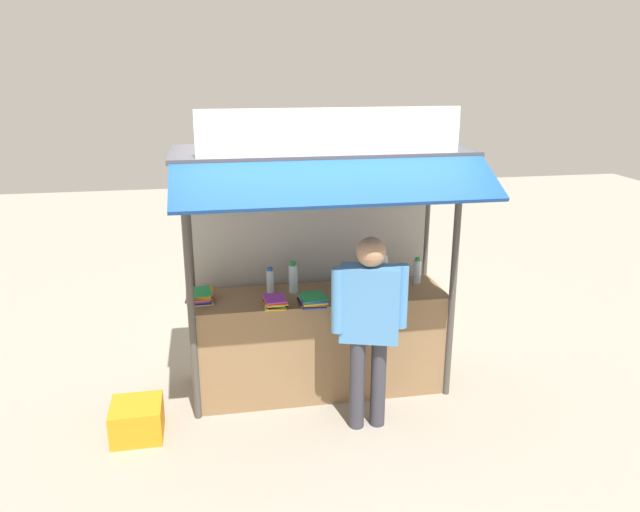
{
  "coord_description": "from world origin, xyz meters",
  "views": [
    {
      "loc": [
        -0.91,
        -5.0,
        2.88
      ],
      "look_at": [
        0.0,
        0.0,
        1.28
      ],
      "focal_mm": 34.45,
      "sensor_mm": 36.0,
      "label": 1
    }
  ],
  "objects_px": {
    "water_bottle_back_left": "(417,271)",
    "banana_bunch_inner_left": "(420,192)",
    "magazine_stack_front_left": "(312,300)",
    "water_bottle_far_right": "(383,268)",
    "water_bottle_far_left": "(293,278)",
    "magazine_stack_rear_center": "(275,302)",
    "banana_bunch_inner_right": "(381,190)",
    "vendor_person": "(369,316)",
    "water_bottle_back_right": "(270,281)",
    "magazine_stack_front_right": "(380,292)",
    "plastic_crate": "(137,420)",
    "water_bottle_center": "(346,277)",
    "magazine_stack_left": "(199,296)"
  },
  "relations": [
    {
      "from": "water_bottle_back_right",
      "to": "plastic_crate",
      "type": "height_order",
      "value": "water_bottle_back_right"
    },
    {
      "from": "water_bottle_far_left",
      "to": "plastic_crate",
      "type": "relative_size",
      "value": 0.71
    },
    {
      "from": "magazine_stack_left",
      "to": "magazine_stack_front_left",
      "type": "distance_m",
      "value": 0.97
    },
    {
      "from": "water_bottle_far_right",
      "to": "vendor_person",
      "type": "distance_m",
      "value": 0.95
    },
    {
      "from": "magazine_stack_front_right",
      "to": "banana_bunch_inner_right",
      "type": "bearing_deg",
      "value": -110.3
    },
    {
      "from": "plastic_crate",
      "to": "water_bottle_far_right",
      "type": "bearing_deg",
      "value": 17.2
    },
    {
      "from": "banana_bunch_inner_left",
      "to": "water_bottle_back_left",
      "type": "bearing_deg",
      "value": 69.48
    },
    {
      "from": "water_bottle_back_right",
      "to": "magazine_stack_front_right",
      "type": "distance_m",
      "value": 0.98
    },
    {
      "from": "water_bottle_back_right",
      "to": "magazine_stack_front_right",
      "type": "xyz_separation_m",
      "value": [
        0.94,
        -0.27,
        -0.07
      ]
    },
    {
      "from": "water_bottle_far_left",
      "to": "banana_bunch_inner_right",
      "type": "height_order",
      "value": "banana_bunch_inner_right"
    },
    {
      "from": "water_bottle_far_left",
      "to": "magazine_stack_rear_center",
      "type": "height_order",
      "value": "water_bottle_far_left"
    },
    {
      "from": "banana_bunch_inner_right",
      "to": "plastic_crate",
      "type": "relative_size",
      "value": 0.56
    },
    {
      "from": "water_bottle_back_right",
      "to": "magazine_stack_front_right",
      "type": "height_order",
      "value": "water_bottle_back_right"
    },
    {
      "from": "water_bottle_far_left",
      "to": "magazine_stack_front_left",
      "type": "bearing_deg",
      "value": -70.44
    },
    {
      "from": "water_bottle_far_left",
      "to": "magazine_stack_front_left",
      "type": "height_order",
      "value": "water_bottle_far_left"
    },
    {
      "from": "magazine_stack_left",
      "to": "vendor_person",
      "type": "height_order",
      "value": "vendor_person"
    },
    {
      "from": "water_bottle_far_right",
      "to": "magazine_stack_rear_center",
      "type": "relative_size",
      "value": 1.2
    },
    {
      "from": "water_bottle_far_right",
      "to": "banana_bunch_inner_right",
      "type": "xyz_separation_m",
      "value": [
        -0.21,
        -0.6,
        0.86
      ]
    },
    {
      "from": "water_bottle_back_left",
      "to": "magazine_stack_left",
      "type": "bearing_deg",
      "value": -176.79
    },
    {
      "from": "water_bottle_back_right",
      "to": "water_bottle_far_left",
      "type": "bearing_deg",
      "value": -8.28
    },
    {
      "from": "magazine_stack_front_right",
      "to": "plastic_crate",
      "type": "xyz_separation_m",
      "value": [
        -2.1,
        -0.34,
        -0.83
      ]
    },
    {
      "from": "water_bottle_center",
      "to": "magazine_stack_front_left",
      "type": "relative_size",
      "value": 0.94
    },
    {
      "from": "water_bottle_far_right",
      "to": "magazine_stack_rear_center",
      "type": "bearing_deg",
      "value": -158.82
    },
    {
      "from": "water_bottle_back_left",
      "to": "water_bottle_center",
      "type": "xyz_separation_m",
      "value": [
        -0.68,
        -0.05,
        0.0
      ]
    },
    {
      "from": "banana_bunch_inner_left",
      "to": "banana_bunch_inner_right",
      "type": "height_order",
      "value": "same"
    },
    {
      "from": "banana_bunch_inner_right",
      "to": "plastic_crate",
      "type": "bearing_deg",
      "value": -177.64
    },
    {
      "from": "magazine_stack_rear_center",
      "to": "banana_bunch_inner_right",
      "type": "xyz_separation_m",
      "value": [
        0.84,
        -0.19,
        0.96
      ]
    },
    {
      "from": "water_bottle_back_left",
      "to": "water_bottle_center",
      "type": "relative_size",
      "value": 0.96
    },
    {
      "from": "water_bottle_far_right",
      "to": "banana_bunch_inner_right",
      "type": "height_order",
      "value": "banana_bunch_inner_right"
    },
    {
      "from": "magazine_stack_front_right",
      "to": "magazine_stack_rear_center",
      "type": "xyz_separation_m",
      "value": [
        -0.94,
        -0.07,
        0.0
      ]
    },
    {
      "from": "water_bottle_back_right",
      "to": "water_bottle_center",
      "type": "bearing_deg",
      "value": -4.35
    },
    {
      "from": "water_bottle_far_left",
      "to": "magazine_stack_rear_center",
      "type": "distance_m",
      "value": 0.38
    },
    {
      "from": "magazine_stack_front_right",
      "to": "banana_bunch_inner_left",
      "type": "distance_m",
      "value": 1.0
    },
    {
      "from": "water_bottle_back_left",
      "to": "banana_bunch_inner_left",
      "type": "height_order",
      "value": "banana_bunch_inner_left"
    },
    {
      "from": "water_bottle_back_left",
      "to": "water_bottle_far_left",
      "type": "bearing_deg",
      "value": -178.4
    },
    {
      "from": "water_bottle_center",
      "to": "banana_bunch_inner_left",
      "type": "distance_m",
      "value": 1.09
    },
    {
      "from": "water_bottle_back_left",
      "to": "water_bottle_far_right",
      "type": "height_order",
      "value": "water_bottle_far_right"
    },
    {
      "from": "water_bottle_far_left",
      "to": "plastic_crate",
      "type": "xyz_separation_m",
      "value": [
        -1.36,
        -0.58,
        -0.92
      ]
    },
    {
      "from": "magazine_stack_rear_center",
      "to": "vendor_person",
      "type": "bearing_deg",
      "value": -33.6
    },
    {
      "from": "vendor_person",
      "to": "water_bottle_back_left",
      "type": "bearing_deg",
      "value": 67.96
    },
    {
      "from": "banana_bunch_inner_right",
      "to": "water_bottle_center",
      "type": "bearing_deg",
      "value": 108.42
    },
    {
      "from": "banana_bunch_inner_right",
      "to": "magazine_stack_left",
      "type": "bearing_deg",
      "value": 163.88
    },
    {
      "from": "banana_bunch_inner_right",
      "to": "vendor_person",
      "type": "xyz_separation_m",
      "value": [
        -0.14,
        -0.27,
        -0.95
      ]
    },
    {
      "from": "water_bottle_far_right",
      "to": "banana_bunch_inner_left",
      "type": "xyz_separation_m",
      "value": [
        0.11,
        -0.6,
        0.82
      ]
    },
    {
      "from": "magazine_stack_front_left",
      "to": "water_bottle_far_right",
      "type": "bearing_deg",
      "value": 30.21
    },
    {
      "from": "water_bottle_far_left",
      "to": "vendor_person",
      "type": "relative_size",
      "value": 0.17
    },
    {
      "from": "water_bottle_back_left",
      "to": "plastic_crate",
      "type": "distance_m",
      "value": 2.75
    },
    {
      "from": "magazine_stack_front_right",
      "to": "banana_bunch_inner_left",
      "type": "xyz_separation_m",
      "value": [
        0.23,
        -0.26,
        0.93
      ]
    },
    {
      "from": "magazine_stack_front_right",
      "to": "magazine_stack_left",
      "type": "distance_m",
      "value": 1.57
    },
    {
      "from": "magazine_stack_front_right",
      "to": "plastic_crate",
      "type": "height_order",
      "value": "magazine_stack_front_right"
    }
  ]
}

